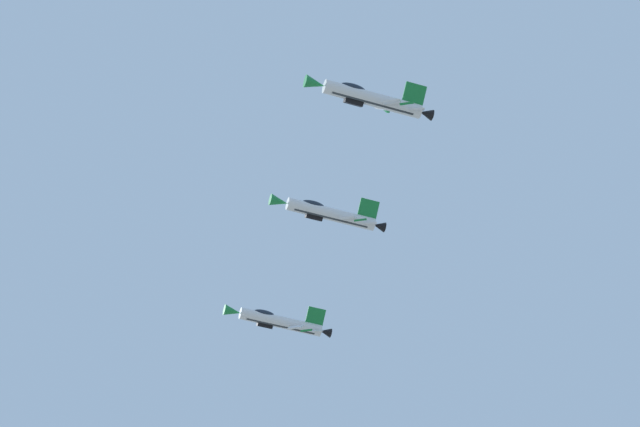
% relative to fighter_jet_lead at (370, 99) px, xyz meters
% --- Properties ---
extents(fighter_jet_lead, '(15.46, 8.39, 7.43)m').
position_rel_fighter_jet_lead_xyz_m(fighter_jet_lead, '(0.00, 0.00, 0.00)').
color(fighter_jet_lead, silver).
extents(fighter_jet_left_wing, '(15.46, 8.49, 7.21)m').
position_rel_fighter_jet_lead_xyz_m(fighter_jet_left_wing, '(-5.12, 20.99, 2.63)').
color(fighter_jet_left_wing, silver).
extents(fighter_jet_right_wing, '(15.46, 8.45, 7.30)m').
position_rel_fighter_jet_lead_xyz_m(fighter_jet_right_wing, '(-12.55, 41.20, 1.72)').
color(fighter_jet_right_wing, silver).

